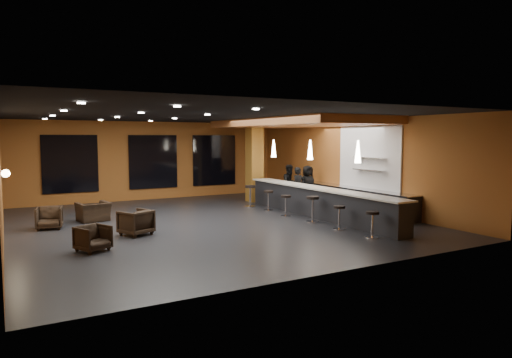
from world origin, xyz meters
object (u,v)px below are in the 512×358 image
staff_c (308,185)px  armchair_a (93,238)px  armchair_b (136,222)px  bar_stool_0 (372,221)px  bar_stool_4 (268,198)px  pendant_1 (310,150)px  staff_b (290,184)px  armchair_d (94,212)px  staff_a (299,187)px  bar_stool_3 (286,203)px  armchair_c (49,218)px  pendant_2 (274,148)px  column (255,161)px  prep_counter (352,200)px  bar_stool_5 (250,193)px  pendant_0 (358,152)px  bar_stool_1 (339,214)px  bar_counter (318,203)px  bar_stool_2 (313,206)px

staff_c → armchair_a: size_ratio=2.30×
armchair_b → bar_stool_0: bearing=122.6°
armchair_b → bar_stool_4: (5.56, 1.94, 0.12)m
pendant_1 → staff_b: pendant_1 is taller
pendant_1 → bar_stool_4: size_ratio=0.92×
staff_b → armchair_b: (-7.45, -3.33, -0.46)m
armchair_d → staff_a: bearing=165.3°
bar_stool_3 → armchair_c: bearing=168.2°
pendant_2 → bar_stool_0: (-0.70, -6.43, -1.87)m
staff_c → bar_stool_4: staff_c is taller
staff_b → armchair_c: size_ratio=2.18×
column → bar_stool_4: bearing=-107.1°
prep_counter → bar_stool_5: size_ratio=6.91×
pendant_2 → staff_a: pendant_2 is taller
column → staff_c: bearing=-47.2°
column → pendant_0: 6.63m
armchair_c → bar_stool_5: 7.55m
bar_stool_4 → armchair_c: bearing=178.5°
pendant_0 → armchair_d: bearing=144.4°
column → armchair_d: column is taller
staff_c → staff_b: bearing=126.6°
bar_stool_1 → bar_stool_3: bar_stool_3 is taller
armchair_c → armchair_b: bearing=-35.9°
pendant_2 → staff_c: 2.23m
column → armchair_a: size_ratio=4.99×
bar_stool_0 → pendant_0: bearing=64.0°
bar_stool_1 → pendant_2: bearing=81.7°
pendant_0 → bar_stool_1: 2.03m
prep_counter → column: 4.75m
prep_counter → pendant_0: 3.73m
bar_counter → bar_stool_3: bar_counter is taller
armchair_d → bar_stool_0: bearing=123.8°
pendant_0 → bar_stool_1: size_ratio=0.96×
column → armchair_b: 7.85m
bar_stool_2 → bar_stool_3: bar_stool_2 is taller
pendant_1 → bar_stool_1: (-0.74, -2.56, -1.88)m
staff_b → bar_stool_1: 5.87m
bar_stool_1 → staff_c: bearing=64.6°
staff_b → bar_stool_1: (-1.86, -5.55, -0.36)m
bar_counter → armchair_c: size_ratio=10.61×
staff_a → bar_stool_1: (-1.59, -4.51, -0.33)m
armchair_b → armchair_d: 2.93m
bar_stool_2 → bar_stool_3: bearing=96.1°
pendant_0 → pendant_1: 2.50m
staff_c → bar_stool_5: staff_c is taller
bar_counter → prep_counter: (2.00, 0.50, -0.07)m
pendant_1 → staff_b: bearing=69.5°
prep_counter → armchair_a: bearing=-170.1°
bar_stool_1 → bar_stool_4: 4.16m
pendant_2 → bar_stool_1: 5.45m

